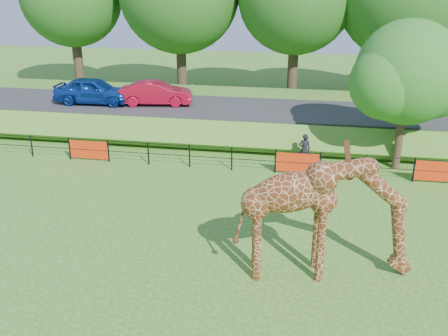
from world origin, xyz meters
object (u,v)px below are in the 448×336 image
Objects in this scene: giraffe at (326,218)px; car_red at (156,93)px; car_blue at (93,91)px; tree_east at (409,77)px; visitor at (304,149)px.

giraffe is 16.69m from car_red.
giraffe reaches higher than car_blue.
tree_east is at bearing 60.07° from giraffe.
car_red is at bearing 162.19° from tree_east.
car_red reaches higher than visitor.
car_blue is 0.66× the size of tree_east.
giraffe is at bearing 86.79° from visitor.
giraffe reaches higher than visitor.
car_red is 2.70× the size of visitor.
visitor is 0.23× the size of tree_east.
giraffe is 10.50m from tree_east.
visitor is (12.26, -4.16, -1.42)m from car_blue.
car_blue reaches higher than car_red.
giraffe is 1.19× the size of car_blue.
car_red is at bearing 114.69° from giraffe.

